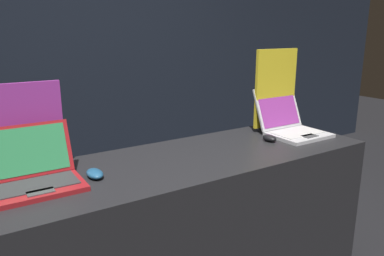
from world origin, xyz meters
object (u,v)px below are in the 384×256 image
promo_stand_front (22,131)px  laptop_back (290,124)px  promo_stand_back (275,91)px  laptop_front (33,173)px  mouse_back (269,138)px  mouse_front (95,174)px

promo_stand_front → laptop_back: 1.51m
promo_stand_front → promo_stand_back: size_ratio=0.79×
laptop_front → mouse_back: 1.27m
laptop_front → laptop_back: size_ratio=0.94×
promo_stand_front → mouse_back: 1.30m
laptop_front → laptop_back: (1.49, 0.01, 0.01)m
laptop_front → mouse_front: laptop_front is taller
mouse_front → promo_stand_front: 0.38m
promo_stand_front → mouse_back: promo_stand_front is taller
promo_stand_front → promo_stand_back: promo_stand_back is taller
laptop_front → promo_stand_back: bearing=5.7°
mouse_front → laptop_back: bearing=2.3°
mouse_front → promo_stand_back: (1.25, 0.19, 0.23)m
laptop_front → mouse_front: (0.24, -0.04, -0.04)m
mouse_front → laptop_back: (1.25, 0.05, 0.05)m
laptop_back → promo_stand_back: promo_stand_back is taller
promo_stand_front → laptop_back: promo_stand_front is taller
laptop_front → mouse_back: size_ratio=3.70×
promo_stand_front → laptop_front: bearing=-90.0°
laptop_front → promo_stand_front: bearing=90.0°
promo_stand_front → laptop_back: (1.49, -0.19, -0.13)m
laptop_back → mouse_back: (-0.22, -0.05, -0.04)m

